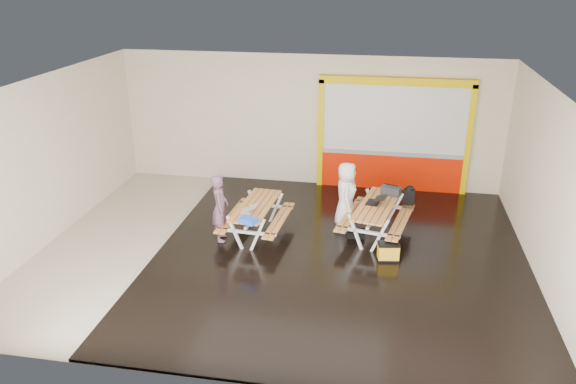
% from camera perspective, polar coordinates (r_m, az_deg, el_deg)
% --- Properties ---
extents(room, '(10.02, 8.02, 3.52)m').
position_cam_1_polar(room, '(11.04, -0.82, 1.87)').
color(room, beige).
rests_on(room, ground).
extents(deck, '(7.50, 7.98, 0.05)m').
position_cam_1_polar(deck, '(11.61, 5.33, -6.53)').
color(deck, black).
rests_on(deck, room).
extents(kiosk, '(3.88, 0.16, 3.00)m').
position_cam_1_polar(kiosk, '(14.69, 10.64, 5.43)').
color(kiosk, red).
rests_on(kiosk, room).
extents(picnic_table_left, '(1.40, 1.97, 0.76)m').
position_cam_1_polar(picnic_table_left, '(12.19, -3.26, -2.08)').
color(picnic_table_left, '#C17F3F').
rests_on(picnic_table_left, deck).
extents(picnic_table_right, '(1.70, 2.20, 0.79)m').
position_cam_1_polar(picnic_table_right, '(12.28, 9.00, -2.04)').
color(picnic_table_right, '#C17F3F').
rests_on(picnic_table_right, deck).
extents(person_left, '(0.47, 0.61, 1.48)m').
position_cam_1_polar(person_left, '(11.95, -6.94, -1.62)').
color(person_left, '#66455B').
rests_on(person_left, deck).
extents(person_right, '(0.55, 0.78, 1.51)m').
position_cam_1_polar(person_right, '(12.52, 5.95, -0.29)').
color(person_right, white).
rests_on(person_right, deck).
extents(laptop_left, '(0.34, 0.31, 0.14)m').
position_cam_1_polar(laptop_left, '(11.80, -3.98, -1.76)').
color(laptop_left, silver).
rests_on(laptop_left, picnic_table_left).
extents(laptop_right, '(0.48, 0.44, 0.18)m').
position_cam_1_polar(laptop_right, '(12.23, 8.93, -0.89)').
color(laptop_right, black).
rests_on(laptop_right, picnic_table_right).
extents(blue_pouch, '(0.41, 0.35, 0.10)m').
position_cam_1_polar(blue_pouch, '(11.29, -4.06, -2.90)').
color(blue_pouch, blue).
rests_on(blue_pouch, picnic_table_left).
extents(toolbox, '(0.48, 0.35, 0.25)m').
position_cam_1_polar(toolbox, '(12.72, 10.45, 0.13)').
color(toolbox, black).
rests_on(toolbox, picnic_table_right).
extents(backpack, '(0.27, 0.18, 0.42)m').
position_cam_1_polar(backpack, '(12.96, 12.23, -0.36)').
color(backpack, black).
rests_on(backpack, picnic_table_right).
extents(dark_case, '(0.41, 0.32, 0.14)m').
position_cam_1_polar(dark_case, '(12.37, 6.91, -4.21)').
color(dark_case, black).
rests_on(dark_case, deck).
extents(fluke_bag, '(0.47, 0.35, 0.37)m').
position_cam_1_polar(fluke_bag, '(11.47, 10.18, -6.02)').
color(fluke_bag, black).
rests_on(fluke_bag, deck).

